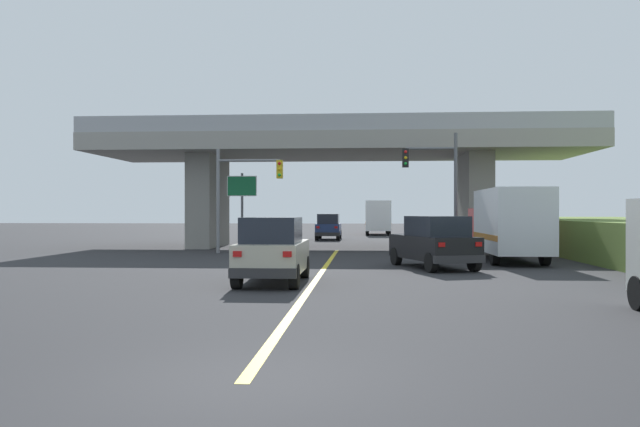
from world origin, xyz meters
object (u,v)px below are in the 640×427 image
(box_truck, at_px, (508,224))
(semi_truck_distant, at_px, (378,217))
(highway_sign, at_px, (242,193))
(suv_lead, at_px, (273,250))
(sedan_oncoming, at_px, (329,227))
(traffic_signal_farside, at_px, (240,186))
(suv_crossing, at_px, (434,242))
(traffic_signal_nearside, at_px, (439,179))

(box_truck, relative_size, semi_truck_distant, 1.07)
(highway_sign, bearing_deg, suv_lead, -75.98)
(sedan_oncoming, xyz_separation_m, traffic_signal_farside, (-3.72, -16.71, 2.54))
(highway_sign, xyz_separation_m, semi_truck_distant, (8.32, 24.30, -1.59))
(suv_lead, relative_size, traffic_signal_farside, 0.78)
(semi_truck_distant, bearing_deg, box_truck, -81.07)
(box_truck, bearing_deg, sedan_oncoming, 113.08)
(suv_crossing, bearing_deg, suv_lead, -153.26)
(suv_crossing, height_order, highway_sign, highway_sign)
(traffic_signal_nearside, relative_size, semi_truck_distant, 0.88)
(suv_crossing, bearing_deg, traffic_signal_farside, 119.00)
(suv_crossing, distance_m, semi_truck_distant, 35.91)
(traffic_signal_farside, bearing_deg, box_truck, -20.14)
(highway_sign, height_order, semi_truck_distant, highway_sign)
(suv_crossing, distance_m, box_truck, 5.20)
(box_truck, relative_size, highway_sign, 1.70)
(traffic_signal_nearside, height_order, traffic_signal_farside, traffic_signal_nearside)
(suv_lead, distance_m, sedan_oncoming, 30.66)
(traffic_signal_nearside, relative_size, highway_sign, 1.40)
(semi_truck_distant, bearing_deg, suv_lead, -95.57)
(sedan_oncoming, distance_m, semi_truck_distant, 11.54)
(suv_crossing, xyz_separation_m, box_truck, (3.62, 3.68, 0.65))
(suv_crossing, relative_size, traffic_signal_farside, 0.89)
(sedan_oncoming, height_order, traffic_signal_nearside, traffic_signal_nearside)
(suv_lead, height_order, suv_crossing, same)
(traffic_signal_farside, bearing_deg, sedan_oncoming, 77.45)
(box_truck, height_order, traffic_signal_farside, traffic_signal_farside)
(sedan_oncoming, xyz_separation_m, highway_sign, (-4.25, -13.53, 2.26))
(traffic_signal_farside, bearing_deg, suv_lead, -74.98)
(suv_lead, distance_m, traffic_signal_farside, 14.67)
(suv_lead, bearing_deg, sedan_oncoming, 90.05)
(sedan_oncoming, relative_size, traffic_signal_nearside, 0.75)
(suv_crossing, bearing_deg, highway_sign, 111.43)
(box_truck, distance_m, traffic_signal_nearside, 5.40)
(traffic_signal_nearside, bearing_deg, sedan_oncoming, 110.96)
(suv_crossing, xyz_separation_m, sedan_oncoming, (-5.50, 25.09, -0.00))
(suv_lead, bearing_deg, traffic_signal_nearside, 64.02)
(sedan_oncoming, distance_m, traffic_signal_farside, 17.30)
(suv_crossing, distance_m, traffic_signal_nearside, 8.47)
(semi_truck_distant, bearing_deg, traffic_signal_farside, -105.82)
(sedan_oncoming, distance_m, traffic_signal_nearside, 18.63)
(highway_sign, bearing_deg, box_truck, -30.53)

